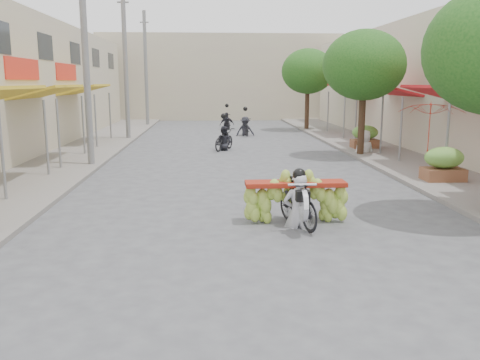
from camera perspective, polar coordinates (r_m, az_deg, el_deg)
name	(u,v)px	position (r m, az deg, el deg)	size (l,w,h in m)	color
ground	(279,295)	(7.74, 4.43, -12.78)	(120.00, 120.00, 0.00)	#56565B
sidewalk_left	(70,154)	(23.01, -18.59, 2.75)	(4.00, 60.00, 0.12)	gray
sidewalk_right	(389,152)	(23.62, 16.36, 3.07)	(4.00, 60.00, 0.12)	gray
far_building	(220,78)	(45.02, -2.29, 11.42)	(20.00, 6.00, 7.00)	#C0B498
utility_pole_mid	(85,56)	(19.53, -16.96, 13.16)	(0.60, 0.24, 8.00)	slate
utility_pole_far	(126,65)	(28.37, -12.73, 12.52)	(0.60, 0.24, 8.00)	slate
utility_pole_back	(146,69)	(37.28, -10.53, 12.16)	(0.60, 0.24, 8.00)	slate
street_tree_mid	(364,65)	(21.98, 13.77, 12.39)	(3.40, 3.40, 5.25)	#3A2719
street_tree_far	(308,72)	(33.64, 7.63, 11.98)	(3.40, 3.40, 5.25)	#3A2719
produce_crate_mid	(444,161)	(16.83, 21.92, 1.96)	(1.20, 0.88, 1.16)	brown
produce_crate_far	(365,135)	(24.23, 13.86, 4.94)	(1.20, 0.88, 1.16)	brown
banana_motorbike	(297,193)	(11.20, 6.43, -1.42)	(2.24, 1.92, 2.20)	black
market_umbrella	(432,101)	(17.21, 20.79, 8.34)	(2.57, 2.57, 1.88)	#AE2717
pedestrian	(365,130)	(22.73, 13.86, 5.48)	(1.03, 0.74, 1.91)	white
bg_motorbike_a	(224,135)	(23.55, -1.84, 5.12)	(1.35, 1.88, 1.95)	black
bg_motorbike_b	(245,122)	(29.98, 0.59, 6.56)	(1.11, 1.93, 1.95)	black
bg_motorbike_c	(227,118)	(34.19, -1.48, 7.01)	(1.03, 1.81, 1.95)	black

